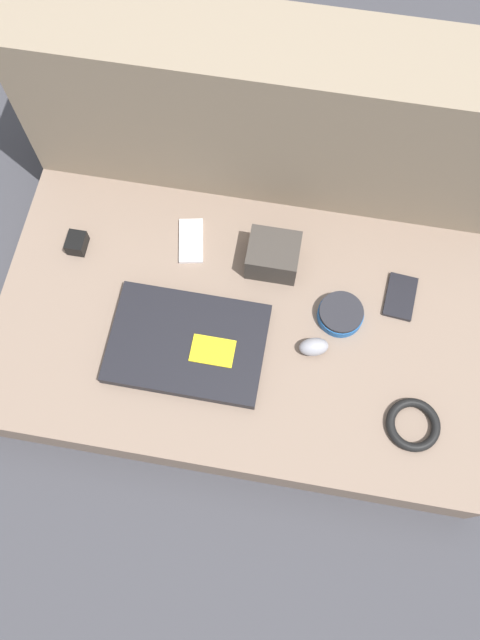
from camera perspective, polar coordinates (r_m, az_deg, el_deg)
The scene contains 11 objects.
ground_plane at distance 1.44m, azimuth 0.00°, elevation -1.87°, with size 8.00×8.00×0.00m, color #38383D.
couch_seat at distance 1.39m, azimuth 0.00°, elevation -1.12°, with size 1.06×0.62×0.11m.
couch_backrest at distance 1.42m, azimuth 2.94°, elevation 17.07°, with size 1.06×0.20×0.49m.
laptop at distance 1.31m, azimuth -4.81°, elevation -2.16°, with size 0.33×0.23×0.03m.
computer_mouse at distance 1.31m, azimuth 6.76°, elevation -2.45°, with size 0.07×0.05×0.04m.
speaker_puck at distance 1.35m, azimuth 9.18°, elevation 0.55°, with size 0.10×0.10×0.03m.
phone_silver at distance 1.42m, azimuth -4.49°, elevation 7.23°, with size 0.07×0.12×0.01m.
phone_black at distance 1.40m, azimuth 14.45°, elevation 2.08°, with size 0.07×0.11×0.01m.
camera_pouch at distance 1.37m, azimuth 3.05°, elevation 5.93°, with size 0.11×0.10×0.07m.
charger_brick at distance 1.45m, azimuth -14.69°, elevation 6.82°, with size 0.04×0.05×0.03m.
cable_coil at distance 1.31m, azimuth 15.55°, elevation -9.21°, with size 0.11×0.11×0.02m.
Camera 1 is at (0.08, -0.47, 1.36)m, focal length 35.00 mm.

